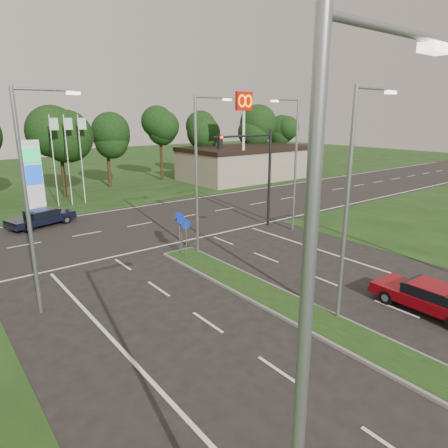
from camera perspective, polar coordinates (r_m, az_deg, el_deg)
verge_far at (r=59.37m, az=-26.28°, el=6.07°), size 160.00×50.00×0.02m
cross_road at (r=30.20m, az=-13.61°, el=-0.41°), size 160.00×12.00×0.02m
median_kerb at (r=15.65m, az=20.14°, el=-16.12°), size 2.00×26.00×0.12m
commercial_building at (r=51.65m, az=3.24°, el=8.70°), size 16.00×9.00×4.00m
streetlight_median_near at (r=15.67m, az=17.64°, el=3.93°), size 2.53×0.22×9.00m
streetlight_median_far at (r=22.77m, az=-3.56°, el=8.00°), size 2.53×0.22×9.00m
streetlight_left_near at (r=5.23m, az=12.66°, el=-18.95°), size 2.53×0.22×9.00m
streetlight_left_far at (r=17.25m, az=-25.89°, el=4.10°), size 2.53×0.22×9.00m
streetlight_right_far at (r=27.90m, az=9.94°, el=9.16°), size 2.53×0.22×9.00m
traffic_signal at (r=28.21m, az=4.64°, el=8.53°), size 5.10×0.42×7.00m
median_signs at (r=23.24m, az=-6.02°, el=-0.38°), size 1.16×1.76×2.38m
gas_pylon at (r=36.89m, az=-25.28°, el=6.45°), size 5.80×1.26×8.00m
mcdonalds_sign at (r=45.64m, az=2.87°, el=15.36°), size 2.20×0.47×10.40m
treeline_far at (r=44.21m, az=-22.94°, el=12.71°), size 6.00×6.00×9.90m
red_sedan at (r=18.93m, az=27.34°, el=-9.25°), size 1.93×4.49×1.22m
navy_sedan at (r=32.25m, az=-24.64°, el=0.85°), size 4.93×3.09×1.26m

